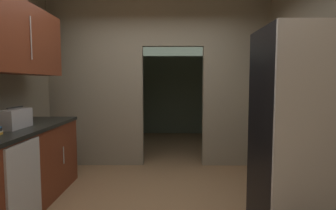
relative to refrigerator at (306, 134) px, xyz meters
The scene contains 7 objects.
kitchen_partition 2.65m from the refrigerator, 125.17° to the left, with size 3.66×0.12×2.77m.
adjoining_room_shell 4.41m from the refrigerator, 109.06° to the left, with size 3.66×2.98×2.77m.
refrigerator is the anchor object (origin of this frame).
lower_cabinet_run 3.01m from the refrigerator, 169.64° to the left, with size 0.68×1.82×0.91m.
dishwasher 2.64m from the refrigerator, behind, with size 0.02×0.56×0.85m.
upper_cabinet_counterside 3.12m from the refrigerator, 169.64° to the left, with size 0.36×1.64×0.77m.
boombox 2.93m from the refrigerator, behind, with size 0.17×0.41×0.23m.
Camera 1 is at (0.20, -2.79, 1.39)m, focal length 28.57 mm.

